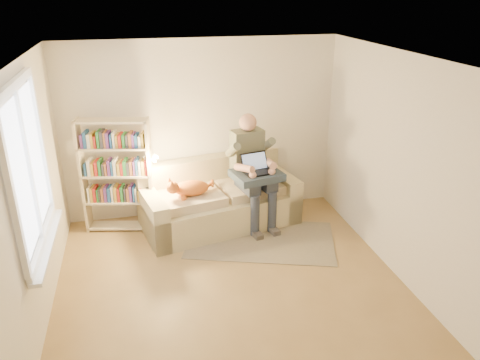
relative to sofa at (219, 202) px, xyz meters
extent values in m
plane|color=olive|center=(-0.15, -1.75, -0.34)|extent=(4.50, 4.50, 0.00)
cube|color=white|center=(-0.15, -1.75, 2.26)|extent=(4.00, 4.50, 0.02)
cube|color=silver|center=(-2.15, -1.75, 0.96)|extent=(0.02, 4.50, 2.60)
cube|color=silver|center=(1.85, -1.75, 0.96)|extent=(0.02, 4.50, 2.60)
cube|color=silver|center=(-0.15, 0.50, 0.96)|extent=(4.00, 0.02, 2.60)
cube|color=silver|center=(-0.15, -4.00, 0.96)|extent=(4.00, 0.02, 2.60)
plane|color=white|center=(-2.12, -1.55, 1.31)|extent=(0.00, 1.50, 1.50)
cube|color=white|center=(-2.11, -1.55, 2.10)|extent=(0.05, 1.50, 0.08)
cube|color=white|center=(-2.11, -1.55, 0.52)|extent=(0.05, 1.50, 0.08)
cube|color=white|center=(-2.11, -1.55, 1.31)|extent=(0.04, 0.05, 1.50)
cube|color=white|center=(-2.07, -1.55, 0.47)|extent=(0.12, 1.52, 0.04)
cube|color=beige|center=(0.01, -0.05, -0.11)|extent=(2.35, 1.42, 0.46)
cube|color=beige|center=(-0.07, 0.33, 0.36)|extent=(2.19, 0.67, 0.47)
cube|color=beige|center=(-0.96, -0.25, -0.01)|extent=(0.42, 1.01, 0.66)
cube|color=beige|center=(0.98, 0.16, -0.01)|extent=(0.42, 1.01, 0.66)
cube|color=beige|center=(-0.46, -0.20, 0.19)|extent=(1.05, 0.84, 0.13)
cube|color=beige|center=(0.50, 0.00, 0.19)|extent=(1.05, 0.84, 0.13)
cube|color=slate|center=(0.44, 0.09, 0.72)|extent=(0.49, 0.33, 0.62)
sphere|color=tan|center=(0.45, 0.06, 1.15)|extent=(0.25, 0.25, 0.25)
cube|color=#2E3441|center=(0.37, -0.23, 0.35)|extent=(0.28, 0.53, 0.19)
cube|color=#2E3441|center=(0.63, -0.17, 0.35)|extent=(0.28, 0.53, 0.19)
cylinder|color=#2E3441|center=(0.42, -0.47, -0.03)|extent=(0.13, 0.13, 0.61)
cylinder|color=#2E3441|center=(0.69, -0.41, -0.03)|extent=(0.13, 0.13, 0.61)
ellipsoid|color=orange|center=(-0.45, -0.23, 0.36)|extent=(0.52, 0.35, 0.22)
sphere|color=orange|center=(-0.71, -0.33, 0.43)|extent=(0.17, 0.17, 0.17)
cylinder|color=orange|center=(-0.22, -0.13, 0.32)|extent=(0.24, 0.09, 0.07)
cube|color=#2B3A4B|center=(0.56, -0.22, 0.47)|extent=(0.75, 0.66, 0.10)
cube|color=black|center=(0.57, -0.26, 0.53)|extent=(0.44, 0.35, 0.02)
cube|color=black|center=(0.54, -0.13, 0.65)|extent=(0.41, 0.20, 0.24)
plane|color=#8CA5CC|center=(0.54, -0.13, 0.65)|extent=(0.38, 0.22, 0.32)
cube|color=beige|center=(-1.85, 0.25, 0.48)|extent=(0.09, 0.25, 1.63)
cube|color=beige|center=(-0.94, 0.06, 0.48)|extent=(0.09, 0.25, 1.63)
cube|color=beige|center=(-1.39, 0.15, -0.30)|extent=(1.00, 0.44, 0.03)
cube|color=beige|center=(-1.39, 0.15, 0.10)|extent=(1.00, 0.44, 0.03)
cube|color=beige|center=(-1.39, 0.15, 0.50)|extent=(1.00, 0.44, 0.03)
cube|color=beige|center=(-1.39, 0.15, 0.90)|extent=(1.00, 0.44, 0.03)
cube|color=beige|center=(-1.39, 0.15, 1.27)|extent=(1.00, 0.44, 0.03)
cube|color=#B2261E|center=(-1.39, 0.15, 0.21)|extent=(0.85, 0.37, 0.19)
cube|color=#267233|center=(-1.39, 0.15, 0.61)|extent=(0.85, 0.37, 0.19)
cube|color=#333338|center=(-1.39, 0.15, 1.01)|extent=(0.85, 0.37, 0.19)
cylinder|color=silver|center=(-1.00, 0.07, 0.53)|extent=(0.09, 0.09, 0.04)
cone|color=silver|center=(-0.89, -0.06, 0.78)|extent=(0.13, 0.15, 0.14)
cube|color=gray|center=(0.47, -0.62, -0.33)|extent=(2.26, 1.74, 0.01)
camera|label=1|loc=(-1.07, -6.05, 2.93)|focal=35.00mm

